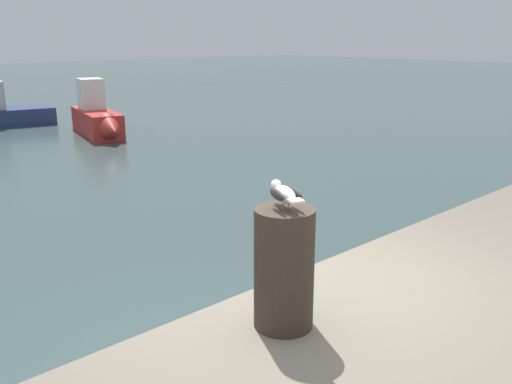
# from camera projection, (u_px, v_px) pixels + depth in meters

# --- Properties ---
(mooring_post) EXTENTS (0.37, 0.37, 0.76)m
(mooring_post) POSITION_uv_depth(u_px,v_px,m) (284.00, 268.00, 3.35)
(mooring_post) COLOR #382D23
(mooring_post) RESTS_ON harbor_quay
(seagull) EXTENTS (0.21, 0.38, 0.14)m
(seagull) POSITION_uv_depth(u_px,v_px,m) (285.00, 194.00, 3.23)
(seagull) COLOR #C66660
(seagull) RESTS_ON mooring_post
(boat_red) EXTENTS (1.68, 3.66, 1.63)m
(boat_red) POSITION_uv_depth(u_px,v_px,m) (98.00, 119.00, 16.39)
(boat_red) COLOR #B72D28
(boat_red) RESTS_ON ground_plane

